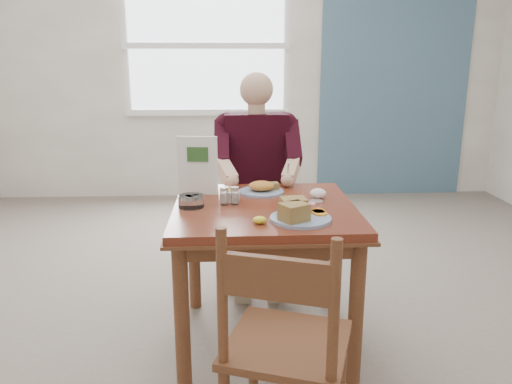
{
  "coord_description": "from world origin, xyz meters",
  "views": [
    {
      "loc": [
        -0.16,
        -2.39,
        1.45
      ],
      "look_at": [
        -0.04,
        0.0,
        0.82
      ],
      "focal_mm": 35.0,
      "sensor_mm": 36.0,
      "label": 1
    }
  ],
  "objects": [
    {
      "name": "window",
      "position": [
        -0.4,
        2.97,
        1.6
      ],
      "size": [
        1.72,
        0.04,
        1.42
      ],
      "color": "white",
      "rests_on": "wall_back"
    },
    {
      "name": "caddy",
      "position": [
        -0.17,
        0.1,
        0.78
      ],
      "size": [
        0.13,
        0.13,
        0.08
      ],
      "color": "white",
      "rests_on": "table"
    },
    {
      "name": "floor",
      "position": [
        0.0,
        0.0,
        0.0
      ],
      "size": [
        6.0,
        6.0,
        0.0
      ],
      "primitive_type": "plane",
      "color": "#665B52",
      "rests_on": "ground"
    },
    {
      "name": "shakers",
      "position": [
        -0.17,
        0.02,
        0.8
      ],
      "size": [
        0.1,
        0.05,
        0.09
      ],
      "color": "white",
      "rests_on": "table"
    },
    {
      "name": "accent_panel",
      "position": [
        1.6,
        2.98,
        1.4
      ],
      "size": [
        1.6,
        0.02,
        2.8
      ],
      "primitive_type": "cube",
      "color": "#42647B",
      "rests_on": "ground"
    },
    {
      "name": "diner",
      "position": [
        0.0,
        0.71,
        0.81
      ],
      "size": [
        0.53,
        0.56,
        1.39
      ],
      "color": "gray",
      "rests_on": "chair_far"
    },
    {
      "name": "napkin",
      "position": [
        0.29,
        0.11,
        0.78
      ],
      "size": [
        0.1,
        0.09,
        0.05
      ],
      "primitive_type": "ellipsoid",
      "rotation": [
        0.0,
        0.0,
        -0.31
      ],
      "color": "white",
      "rests_on": "table"
    },
    {
      "name": "chair_far",
      "position": [
        0.0,
        0.8,
        0.48
      ],
      "size": [
        0.42,
        0.42,
        0.95
      ],
      "color": "brown",
      "rests_on": "ground"
    },
    {
      "name": "wall_back",
      "position": [
        0.0,
        3.0,
        1.4
      ],
      "size": [
        5.5,
        0.0,
        5.5
      ],
      "primitive_type": "plane",
      "rotation": [
        1.57,
        0.0,
        0.0
      ],
      "color": "silver",
      "rests_on": "ground"
    },
    {
      "name": "creamer",
      "position": [
        -0.36,
        -0.01,
        0.78
      ],
      "size": [
        0.14,
        0.14,
        0.06
      ],
      "color": "white",
      "rests_on": "table"
    },
    {
      "name": "chair_near",
      "position": [
        0.02,
        -0.85,
        0.48
      ],
      "size": [
        0.53,
        0.53,
        0.95
      ],
      "color": "brown",
      "rests_on": "ground"
    },
    {
      "name": "table",
      "position": [
        0.0,
        0.0,
        0.64
      ],
      "size": [
        0.92,
        0.92,
        0.75
      ],
      "color": "maroon",
      "rests_on": "ground"
    },
    {
      "name": "lemon_wedge",
      "position": [
        -0.04,
        -0.29,
        0.77
      ],
      "size": [
        0.07,
        0.05,
        0.03
      ],
      "primitive_type": "ellipsoid",
      "rotation": [
        0.0,
        0.0,
        0.07
      ],
      "color": "yellow",
      "rests_on": "table"
    },
    {
      "name": "far_plate",
      "position": [
        0.01,
        0.25,
        0.77
      ],
      "size": [
        0.28,
        0.28,
        0.07
      ],
      "color": "white",
      "rests_on": "table"
    },
    {
      "name": "menu",
      "position": [
        -0.34,
        0.24,
        0.91
      ],
      "size": [
        0.21,
        0.04,
        0.32
      ],
      "color": "white",
      "rests_on": "table"
    },
    {
      "name": "metal_dish",
      "position": [
        0.27,
        0.04,
        0.75
      ],
      "size": [
        0.08,
        0.08,
        0.01
      ],
      "primitive_type": "cylinder",
      "rotation": [
        0.0,
        0.0,
        0.06
      ],
      "color": "silver",
      "rests_on": "table"
    },
    {
      "name": "near_plate",
      "position": [
        0.14,
        -0.25,
        0.78
      ],
      "size": [
        0.36,
        0.36,
        0.09
      ],
      "color": "white",
      "rests_on": "table"
    }
  ]
}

